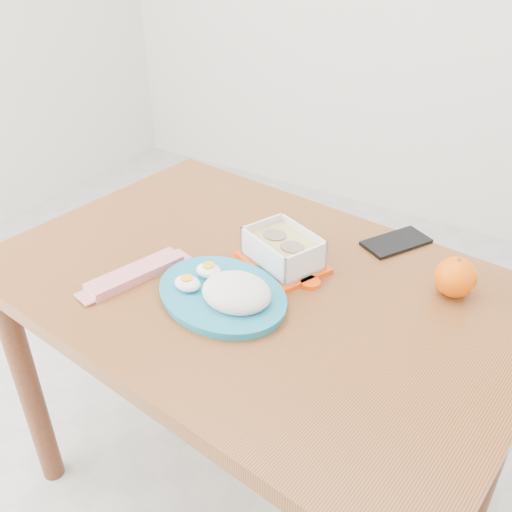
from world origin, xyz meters
The scene contains 7 objects.
ground centered at (0.00, 0.00, 0.00)m, with size 3.50×3.50×0.00m, color #B7B7B2.
dining_table centered at (0.18, -0.09, 0.64)m, with size 1.23×0.90×0.75m.
food_container centered at (0.20, -0.01, 0.79)m, with size 0.22×0.20×0.08m.
orange_fruit centered at (0.55, 0.08, 0.79)m, with size 0.08×0.08×0.08m, color #FF4A05.
rice_plate centered at (0.16, -0.19, 0.78)m, with size 0.35×0.35×0.08m.
candy_bar centered at (-0.05, -0.22, 0.76)m, with size 0.22×0.05×0.02m, color red.
smartphone centered at (0.38, 0.21, 0.75)m, with size 0.08×0.16×0.01m, color black.
Camera 1 is at (0.70, -0.94, 1.46)m, focal length 40.00 mm.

